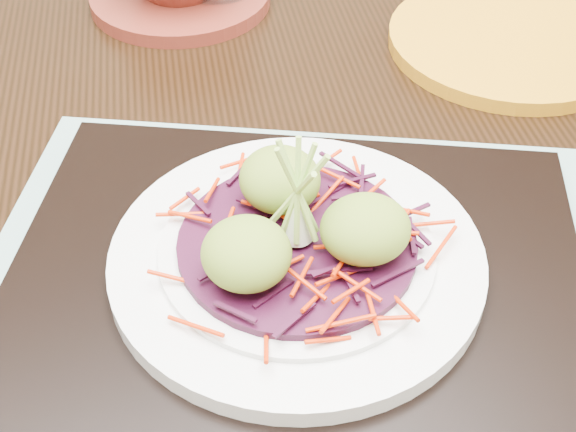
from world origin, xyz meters
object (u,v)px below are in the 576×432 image
object	(u,v)px
yellow_plate	(509,40)
dining_table	(261,298)
serving_tray	(297,275)
white_plate	(297,257)

from	to	relation	value
yellow_plate	dining_table	bearing A→B (deg)	-151.57
dining_table	yellow_plate	size ratio (longest dim) A/B	5.75
serving_tray	dining_table	bearing A→B (deg)	115.47
dining_table	yellow_plate	bearing A→B (deg)	35.29
white_plate	yellow_plate	world-z (taller)	white_plate
dining_table	white_plate	size ratio (longest dim) A/B	5.42
serving_tray	white_plate	xyz separation A→B (m)	(0.00, 0.00, 0.02)
serving_tray	yellow_plate	distance (m)	0.36
dining_table	yellow_plate	world-z (taller)	yellow_plate
dining_table	serving_tray	bearing A→B (deg)	-79.91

